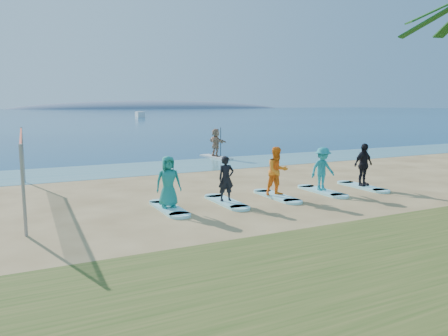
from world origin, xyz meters
name	(u,v)px	position (x,y,z in m)	size (l,w,h in m)	color
ground	(240,208)	(0.00, 0.00, 0.00)	(600.00, 600.00, 0.00)	tan
shallow_water	(150,168)	(0.00, 10.50, 0.01)	(600.00, 600.00, 0.00)	teal
ocean	(26,114)	(0.00, 160.00, 0.01)	(600.00, 600.00, 0.00)	navy
island_ridge	(158,108)	(95.00, 300.00, 0.00)	(220.00, 56.00, 18.00)	slate
volleyball_net	(22,150)	(-6.57, 4.30, 1.90)	(0.40, 9.08, 2.50)	gray
paddleboard	(216,157)	(5.21, 12.87, 0.06)	(0.70, 3.00, 0.12)	silver
paddleboarder	(216,142)	(5.21, 12.87, 1.03)	(1.70, 0.54, 1.83)	tan
boat_offshore_b	(140,117)	(24.79, 100.21, 0.00)	(1.77, 5.71, 1.44)	silver
surfboard_0	(169,208)	(-2.28, 0.88, 0.04)	(0.70, 2.20, 0.09)	#A4F8FF
student_0	(168,182)	(-2.28, 0.88, 0.96)	(0.85, 0.55, 1.74)	#1A827A
surfboard_1	(226,202)	(-0.11, 0.88, 0.04)	(0.70, 2.20, 0.09)	#A4F8FF
student_1	(226,179)	(-0.11, 0.88, 0.90)	(0.59, 0.39, 1.62)	black
surfboard_2	(277,196)	(2.06, 0.88, 0.04)	(0.70, 2.20, 0.09)	#A4F8FF
student_2	(277,171)	(2.06, 0.88, 1.01)	(0.90, 0.70, 1.85)	orange
surfboard_3	(322,191)	(4.24, 0.88, 0.04)	(0.70, 2.20, 0.09)	#A4F8FF
student_3	(323,169)	(4.24, 0.88, 0.96)	(1.12, 0.64, 1.74)	teal
surfboard_4	(362,187)	(6.41, 0.88, 0.04)	(0.70, 2.20, 0.09)	#A4F8FF
student_4	(363,165)	(6.41, 0.88, 0.99)	(1.06, 0.44, 1.80)	black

